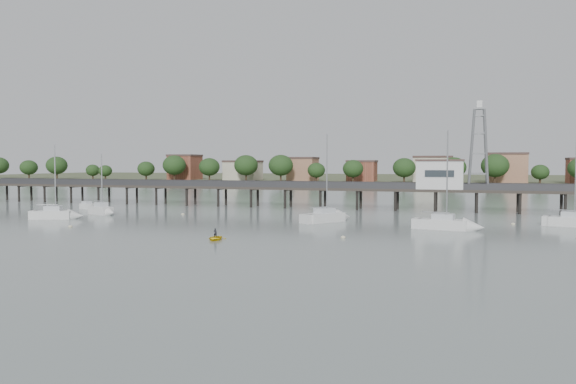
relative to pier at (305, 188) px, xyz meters
name	(u,v)px	position (x,y,z in m)	size (l,w,h in m)	color
ground_plane	(129,259)	(0.00, -60.00, -3.79)	(500.00, 500.00, 0.00)	slate
pier	(305,188)	(0.00, 0.00, 0.00)	(150.00, 5.00, 5.50)	#2D2823
pier_building	(440,174)	(25.00, 0.00, 2.87)	(8.40, 5.40, 5.30)	silver
lattice_tower	(479,149)	(31.50, 0.00, 7.31)	(3.20, 3.20, 15.50)	slate
sailboat_d	(453,225)	(27.79, -28.36, -3.15)	(8.50, 3.65, 13.60)	silver
sailboat_c	(331,217)	(10.29, -22.74, -3.15)	(6.79, 8.09, 13.62)	silver
sailboat_b	(104,211)	(-28.59, -23.43, -3.14)	(6.52, 4.36, 10.66)	silver
sailboat_a	(60,215)	(-30.63, -31.61, -3.15)	(7.57, 4.51, 12.14)	silver
white_tender	(89,206)	(-38.40, -14.20, -3.30)	(4.42, 3.00, 1.59)	silver
yellow_dinghy	(215,240)	(2.25, -46.25, -3.79)	(2.12, 0.61, 2.97)	yellow
dinghy_occupant	(215,240)	(2.25, -46.25, -3.79)	(0.39, 1.08, 0.26)	black
mooring_buoys	(296,224)	(6.45, -28.37, -3.71)	(82.32, 21.45, 0.39)	beige
far_shore	(402,178)	(0.36, 179.58, -2.85)	(500.00, 170.00, 10.40)	#475133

